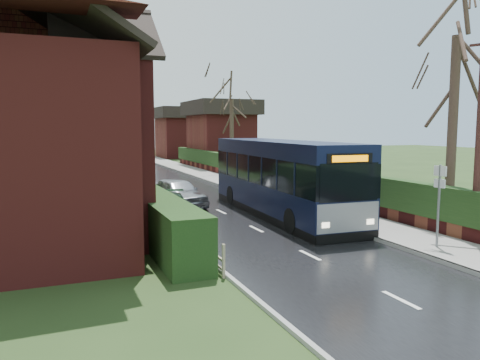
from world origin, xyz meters
name	(u,v)px	position (x,y,z in m)	size (l,w,h in m)	color
ground	(280,241)	(0.00, 0.00, 0.00)	(140.00, 140.00, 0.00)	#2E451D
road	(196,200)	(0.00, 10.00, 0.01)	(6.00, 100.00, 0.02)	black
pavement	(267,194)	(4.25, 10.00, 0.07)	(2.50, 100.00, 0.14)	slate
kerb_right	(248,195)	(3.05, 10.00, 0.07)	(0.12, 100.00, 0.14)	gray
kerb_left	(139,202)	(-3.05, 10.00, 0.05)	(0.12, 100.00, 0.10)	gray
front_hedge	(139,203)	(-3.90, 5.00, 0.80)	(1.20, 16.00, 1.60)	#183213
picket_fence	(158,211)	(-3.15, 5.00, 0.45)	(0.10, 16.00, 0.90)	gray
right_wall_hedge	(291,177)	(5.80, 10.00, 1.02)	(0.60, 50.00, 1.80)	maroon
brick_house	(2,114)	(-8.73, 4.78, 4.38)	(9.30, 14.60, 10.30)	maroon
bus	(281,179)	(2.20, 4.25, 1.64)	(2.96, 10.98, 3.31)	black
car_silver	(178,193)	(-1.50, 8.13, 0.71)	(1.69, 4.19, 1.43)	#B6B6BC
car_green	(169,210)	(-2.90, 4.00, 0.62)	(1.73, 4.25, 1.23)	black
car_distant	(111,155)	(-0.66, 43.09, 0.63)	(1.34, 3.83, 1.26)	black
bus_stop_sign	(439,194)	(4.00, -3.00, 1.80)	(0.13, 0.41, 2.74)	slate
telegraph_pole	(480,137)	(5.80, -2.81, 3.56)	(0.45, 0.85, 7.03)	#331916
tree_right_near	(458,21)	(6.24, -1.25, 7.58)	(4.70, 4.70, 10.14)	#3C2C23
tree_right_far	(232,93)	(6.57, 21.76, 6.64)	(4.60, 4.60, 8.89)	#372A20
tree_house_side	(9,55)	(-9.04, 14.15, 7.72)	(4.54, 4.54, 10.33)	#392A21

